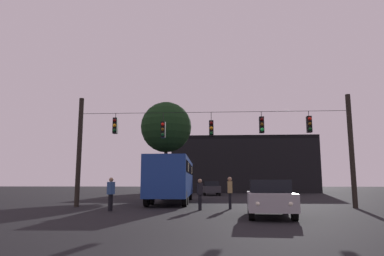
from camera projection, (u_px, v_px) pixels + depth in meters
ground_plane at (213, 199)px, 29.91m from camera, size 168.00×168.00×0.00m
overhead_signal_span at (212, 142)px, 20.25m from camera, size 16.11×0.44×6.48m
city_bus at (172, 176)px, 24.64m from camera, size 2.79×11.06×3.00m
car_near_right at (269, 197)px, 14.50m from camera, size 2.15×4.45×1.52m
car_far_left at (211, 188)px, 38.26m from camera, size 2.16×4.45×1.52m
pedestrian_crossing_left at (200, 193)px, 17.92m from camera, size 0.32×0.41×1.59m
pedestrian_crossing_center at (111, 192)px, 17.37m from camera, size 0.34×0.42×1.66m
pedestrian_crossing_right at (230, 191)px, 18.71m from camera, size 0.25×0.37×1.70m
corner_building at (241, 166)px, 52.93m from camera, size 19.89×13.38×7.75m
tree_left_silhouette at (166, 127)px, 35.66m from camera, size 5.18×5.18×9.61m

